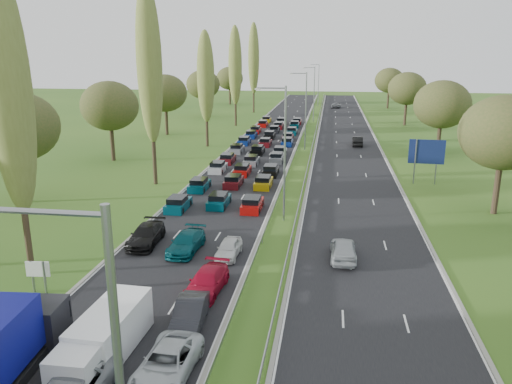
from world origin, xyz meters
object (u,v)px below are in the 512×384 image
at_px(near_car_3, 146,235).
at_px(info_sign, 38,272).
at_px(white_van_front, 93,350).
at_px(white_van_rear, 114,327).
at_px(direction_sign, 427,154).

distance_m(near_car_3, info_sign, 9.71).
height_order(near_car_3, white_van_front, white_van_front).
height_order(near_car_3, info_sign, info_sign).
xyz_separation_m(near_car_3, white_van_rear, (3.57, -14.08, 0.38)).
bearing_deg(white_van_rear, direction_sign, 62.17).
xyz_separation_m(info_sign, direction_sign, (28.80, 32.11, 2.20)).
relative_size(near_car_3, info_sign, 2.47).
height_order(white_van_front, info_sign, info_sign).
height_order(info_sign, direction_sign, direction_sign).
bearing_deg(direction_sign, near_car_3, -137.36).
xyz_separation_m(white_van_rear, info_sign, (-7.24, 5.11, 0.22)).
bearing_deg(white_van_front, near_car_3, 101.13).
xyz_separation_m(white_van_front, info_sign, (-7.06, 7.07, 0.33)).
xyz_separation_m(white_van_rear, direction_sign, (21.56, 37.22, 2.42)).
bearing_deg(info_sign, near_car_3, 67.73).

